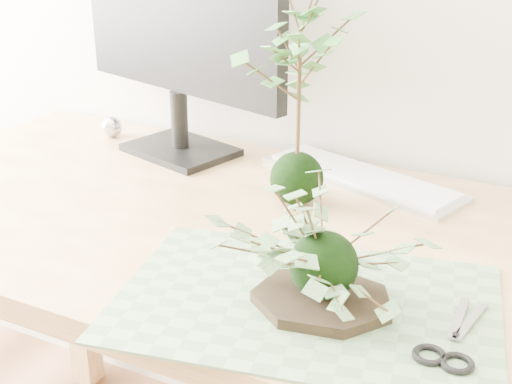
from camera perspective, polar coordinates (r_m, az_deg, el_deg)
desk at (r=1.16m, az=3.29°, el=-7.24°), size 1.60×0.70×0.74m
cutting_mat at (r=0.94m, az=4.04°, el=-8.80°), size 0.55×0.42×0.00m
stone_dish at (r=0.93m, az=5.32°, el=-8.62°), size 0.22×0.22×0.01m
ivy_kokedama at (r=0.88m, az=5.54°, el=-3.49°), size 0.25×0.25×0.18m
maple_kokedama at (r=1.15m, az=3.53°, el=11.43°), size 0.21×0.21×0.38m
keyboard at (r=1.33m, az=8.45°, el=1.17°), size 0.41×0.23×0.02m
monitor at (r=1.41m, az=-6.30°, el=13.56°), size 0.52×0.21×0.47m
foil_ball at (r=1.59m, az=-11.46°, el=5.15°), size 0.05×0.05×0.05m
scissors at (r=0.87m, az=15.20°, el=-12.09°), size 0.07×0.16×0.01m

